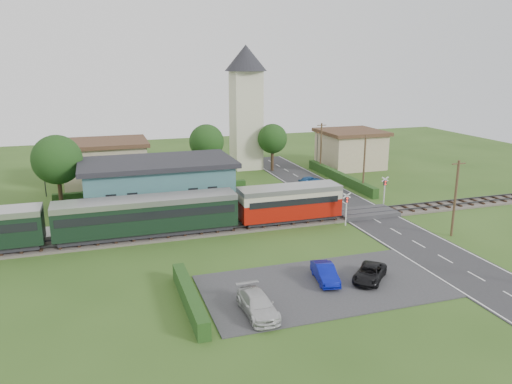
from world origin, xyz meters
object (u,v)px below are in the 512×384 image
object	(u,v)px
house_east	(351,148)
car_park_dark	(370,273)
car_park_blue	(325,273)
car_park_silver	(258,304)
station_building	(158,184)
train	(110,218)
church_tower	(246,98)
pedestrian_near	(240,203)
car_on_road	(310,180)
crossing_signal_near	(346,204)
house_west	(105,161)
pedestrian_far	(107,219)
equipment_hut	(79,215)
crossing_signal_far	(385,187)

from	to	relation	value
house_east	car_park_dark	size ratio (longest dim) A/B	2.26
car_park_blue	car_park_silver	size ratio (longest dim) A/B	0.83
station_building	train	size ratio (longest dim) A/B	0.37
station_building	car_park_silver	distance (m)	25.65
church_tower	train	bearing A→B (deg)	-127.98
car_park_blue	pedestrian_near	distance (m)	16.84
station_building	car_on_road	xyz separation A→B (m)	(19.78, 4.72, -2.10)
pedestrian_near	crossing_signal_near	bearing A→B (deg)	146.48
house_west	crossing_signal_near	xyz separation A→B (m)	(21.40, -25.41, -0.65)
house_west	pedestrian_far	xyz separation A→B (m)	(-0.59, -20.07, -1.59)
equipment_hut	car_park_blue	xyz separation A→B (m)	(16.95, -16.56, -1.05)
crossing_signal_near	car_park_dark	xyz separation A→B (m)	(-4.32, -11.80, -1.52)
pedestrian_near	pedestrian_far	distance (m)	13.08
car_park_silver	church_tower	bearing A→B (deg)	72.84
house_west	car_park_dark	size ratio (longest dim) A/B	2.77
station_building	crossing_signal_far	world-z (taller)	station_building
pedestrian_far	car_on_road	bearing A→B (deg)	-90.97
house_west	crossing_signal_far	xyz separation A→B (m)	(28.60, -20.61, -0.65)
crossing_signal_far	pedestrian_near	xyz separation A→B (m)	(-16.11, 1.01, -0.71)
house_east	car_park_blue	world-z (taller)	house_east
equipment_hut	crossing_signal_far	size ratio (longest dim) A/B	0.78
house_west	car_park_blue	distance (m)	39.00
house_east	pedestrian_far	bearing A→B (deg)	-151.82
station_building	crossing_signal_near	bearing A→B (deg)	-34.81
station_building	car_on_road	distance (m)	20.44
crossing_signal_far	pedestrian_near	distance (m)	16.16
car_park_blue	pedestrian_near	xyz separation A→B (m)	(-1.46, 16.76, 0.74)
crossing_signal_far	church_tower	bearing A→B (deg)	110.02
crossing_signal_near	crossing_signal_far	distance (m)	8.65
car_park_silver	car_park_blue	bearing A→B (deg)	25.45
car_park_blue	church_tower	bearing A→B (deg)	90.90
crossing_signal_near	pedestrian_near	xyz separation A→B (m)	(-8.91, 5.81, -0.71)
car_on_road	car_park_blue	bearing A→B (deg)	139.14
pedestrian_far	equipment_hut	bearing A→B (deg)	59.72
car_on_road	house_west	bearing A→B (deg)	50.40
car_park_blue	car_park_silver	distance (m)	6.84
church_tower	crossing_signal_near	world-z (taller)	church_tower
church_tower	crossing_signal_far	distance (m)	26.39
crossing_signal_far	equipment_hut	bearing A→B (deg)	178.54
church_tower	house_west	bearing A→B (deg)	-171.47
car_on_road	station_building	bearing A→B (deg)	84.36
car_park_dark	pedestrian_near	world-z (taller)	pedestrian_near
car_park_dark	car_park_silver	bearing A→B (deg)	-122.28
car_park_blue	pedestrian_near	world-z (taller)	pedestrian_near
crossing_signal_near	house_west	bearing A→B (deg)	130.11
equipment_hut	car_park_silver	size ratio (longest dim) A/B	0.57
crossing_signal_far	house_east	bearing A→B (deg)	71.92
station_building	pedestrian_far	distance (m)	8.38
car_on_road	train	bearing A→B (deg)	99.62
house_west	car_park_silver	bearing A→B (deg)	-78.77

